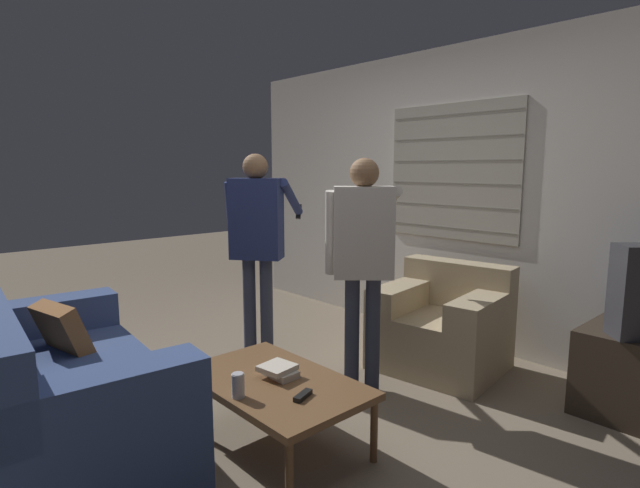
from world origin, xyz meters
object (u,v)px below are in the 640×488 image
at_px(couch_blue, 59,395).
at_px(spare_remote, 303,395).
at_px(person_left_standing, 257,233).
at_px(coffee_table, 274,386).
at_px(armchair_beige, 443,326).
at_px(book_stack, 279,371).
at_px(person_right_standing, 363,248).
at_px(soda_can, 238,385).

height_order(couch_blue, spare_remote, couch_blue).
bearing_deg(spare_remote, person_left_standing, 133.37).
bearing_deg(couch_blue, coffee_table, 57.48).
xyz_separation_m(couch_blue, person_left_standing, (-0.40, 1.57, 0.69)).
distance_m(armchair_beige, person_left_standing, 1.60).
bearing_deg(person_left_standing, spare_remote, -64.44).
relative_size(book_stack, spare_remote, 1.48).
height_order(coffee_table, person_right_standing, person_right_standing).
distance_m(armchair_beige, person_right_standing, 1.04).
bearing_deg(armchair_beige, coffee_table, 82.65).
height_order(person_left_standing, person_right_standing, person_left_standing).
bearing_deg(coffee_table, soda_can, -80.32).
bearing_deg(book_stack, armchair_beige, 90.15).
bearing_deg(coffee_table, person_left_standing, 148.16).
bearing_deg(spare_remote, couch_blue, -157.22).
bearing_deg(person_right_standing, spare_remote, -111.46).
xyz_separation_m(couch_blue, person_right_standing, (0.55, 1.76, 0.66)).
bearing_deg(soda_can, book_stack, 100.50).
bearing_deg(person_right_standing, coffee_table, -127.00).
distance_m(armchair_beige, coffee_table, 1.64).
bearing_deg(couch_blue, spare_remote, 47.26).
distance_m(couch_blue, coffee_table, 1.13).
distance_m(person_left_standing, book_stack, 1.39).
bearing_deg(person_left_standing, soda_can, -76.74).
bearing_deg(book_stack, couch_blue, -125.87).
bearing_deg(armchair_beige, spare_remote, 91.86).
bearing_deg(soda_can, spare_remote, 46.11).
distance_m(couch_blue, book_stack, 1.16).
bearing_deg(armchair_beige, couch_blue, 67.16).
bearing_deg(spare_remote, book_stack, 146.78).
bearing_deg(person_right_standing, couch_blue, -153.78).
bearing_deg(soda_can, couch_blue, -139.23).
xyz_separation_m(coffee_table, person_left_standing, (-1.09, 0.67, 0.68)).
relative_size(person_right_standing, soda_can, 12.60).
relative_size(armchair_beige, person_right_standing, 0.62).
height_order(couch_blue, armchair_beige, couch_blue).
bearing_deg(person_right_standing, book_stack, -127.32).
xyz_separation_m(coffee_table, spare_remote, (0.27, -0.03, 0.05)).
xyz_separation_m(couch_blue, book_stack, (0.68, 0.94, 0.08)).
height_order(book_stack, spare_remote, book_stack).
bearing_deg(book_stack, coffee_table, -74.78).
relative_size(couch_blue, soda_can, 13.83).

